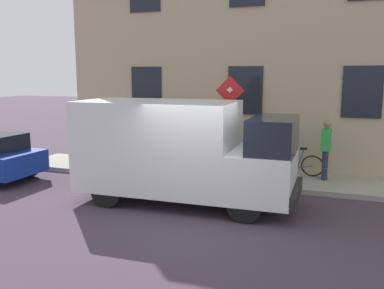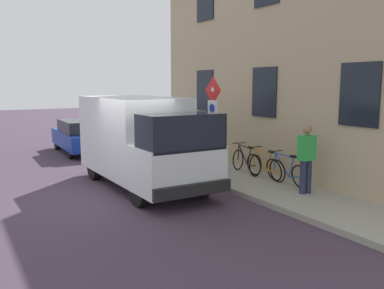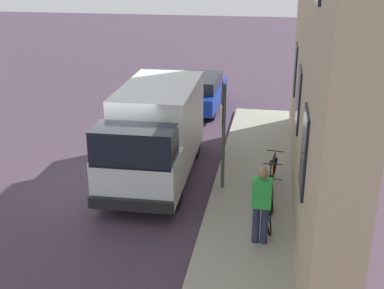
{
  "view_description": "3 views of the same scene",
  "coord_description": "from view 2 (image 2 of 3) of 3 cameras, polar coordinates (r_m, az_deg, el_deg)",
  "views": [
    {
      "loc": [
        -8.49,
        -2.91,
        3.17
      ],
      "look_at": [
        1.92,
        0.81,
        1.29
      ],
      "focal_mm": 39.47,
      "sensor_mm": 36.0,
      "label": 1
    },
    {
      "loc": [
        -3.68,
        -9.94,
        2.88
      ],
      "look_at": [
        1.69,
        -0.69,
        1.32
      ],
      "focal_mm": 39.01,
      "sensor_mm": 36.0,
      "label": 2
    },
    {
      "loc": [
        4.06,
        -11.81,
        5.89
      ],
      "look_at": [
        2.02,
        0.05,
        1.27
      ],
      "focal_mm": 46.48,
      "sensor_mm": 36.0,
      "label": 3
    }
  ],
  "objects": [
    {
      "name": "ground_plane",
      "position": [
        10.99,
        -9.54,
        -7.0
      ],
      "size": [
        80.0,
        80.0,
        0.0
      ],
      "primitive_type": "plane",
      "color": "#3F3140"
    },
    {
      "name": "parked_hatchback",
      "position": [
        18.06,
        -14.78,
        1.22
      ],
      "size": [
        1.86,
        4.05,
        1.38
      ],
      "rotation": [
        0.0,
        0.0,
        1.54
      ],
      "color": "navy",
      "rests_on": "ground_plane"
    },
    {
      "name": "bicycle_blue",
      "position": [
        11.62,
        12.81,
        -3.65
      ],
      "size": [
        0.46,
        1.71,
        0.89
      ],
      "rotation": [
        0.0,
        0.0,
        1.55
      ],
      "color": "black",
      "rests_on": "sidewalk_slab"
    },
    {
      "name": "sidewalk_slab",
      "position": [
        12.65,
        6.03,
        -4.56
      ],
      "size": [
        2.07,
        14.45,
        0.14
      ],
      "primitive_type": "cube",
      "color": "gray",
      "rests_on": "ground_plane"
    },
    {
      "name": "bicycle_black",
      "position": [
        12.96,
        7.41,
        -2.28
      ],
      "size": [
        0.46,
        1.71,
        0.89
      ],
      "rotation": [
        0.0,
        0.0,
        1.44
      ],
      "color": "black",
      "rests_on": "sidewalk_slab"
    },
    {
      "name": "building_facade",
      "position": [
        13.26,
        11.27,
        13.47
      ],
      "size": [
        0.75,
        12.45,
        8.21
      ],
      "color": "tan",
      "rests_on": "ground_plane"
    },
    {
      "name": "delivery_van",
      "position": [
        11.7,
        -6.89,
        0.67
      ],
      "size": [
        2.1,
        5.37,
        2.5
      ],
      "rotation": [
        0.0,
        0.0,
        4.73
      ],
      "color": "silver",
      "rests_on": "ground_plane"
    },
    {
      "name": "pedestrian",
      "position": [
        10.77,
        15.37,
        -1.65
      ],
      "size": [
        0.41,
        0.27,
        1.72
      ],
      "rotation": [
        0.0,
        0.0,
        1.54
      ],
      "color": "#262B47",
      "rests_on": "sidewalk_slab"
    },
    {
      "name": "bicycle_orange",
      "position": [
        12.28,
        9.96,
        -2.93
      ],
      "size": [
        0.46,
        1.71,
        0.89
      ],
      "rotation": [
        0.0,
        0.0,
        1.56
      ],
      "color": "black",
      "rests_on": "sidewalk_slab"
    },
    {
      "name": "sign_post_stacked",
      "position": [
        11.91,
        2.93,
        4.27
      ],
      "size": [
        0.16,
        0.56,
        2.82
      ],
      "color": "#474C47",
      "rests_on": "sidewalk_slab"
    }
  ]
}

